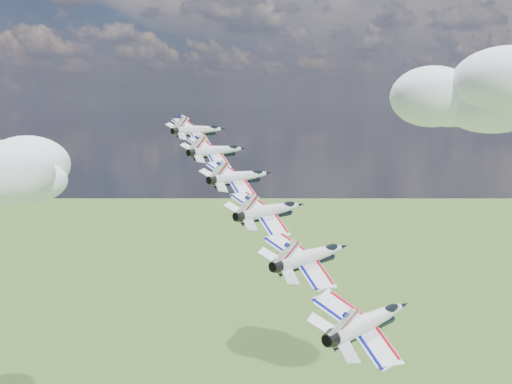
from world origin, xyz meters
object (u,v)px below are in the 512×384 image
at_px(jet_0, 200,130).
at_px(jet_4, 313,255).
at_px(jet_2, 242,176).
at_px(jet_5, 371,320).
at_px(jet_3, 272,210).
at_px(jet_1, 219,150).

relative_size(jet_0, jet_4, 1.00).
bearing_deg(jet_2, jet_0, 155.21).
bearing_deg(jet_4, jet_5, -24.79).
bearing_deg(jet_0, jet_5, -24.79).
bearing_deg(jet_5, jet_3, 155.21).
distance_m(jet_1, jet_5, 51.12).
height_order(jet_1, jet_4, jet_1).
relative_size(jet_2, jet_3, 1.00).
xyz_separation_m(jet_2, jet_5, (26.64, -26.15, -8.75)).
distance_m(jet_4, jet_5, 12.78).
xyz_separation_m(jet_2, jet_3, (8.88, -8.72, -2.92)).
relative_size(jet_4, jet_5, 1.00).
bearing_deg(jet_3, jet_0, 155.21).
height_order(jet_0, jet_2, jet_0).
xyz_separation_m(jet_0, jet_4, (35.52, -34.86, -11.67)).
bearing_deg(jet_5, jet_4, 155.21).
xyz_separation_m(jet_0, jet_3, (26.64, -26.15, -8.75)).
distance_m(jet_0, jet_5, 63.90).
xyz_separation_m(jet_1, jet_2, (8.88, -8.72, -2.92)).
distance_m(jet_0, jet_4, 51.12).
bearing_deg(jet_5, jet_2, 155.21).
xyz_separation_m(jet_0, jet_1, (8.88, -8.72, -2.92)).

